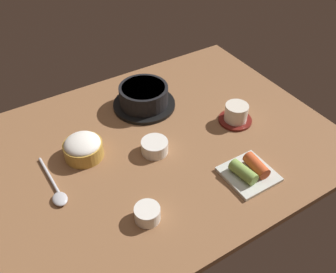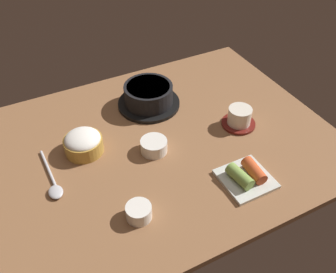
{
  "view_description": "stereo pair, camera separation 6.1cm",
  "coord_description": "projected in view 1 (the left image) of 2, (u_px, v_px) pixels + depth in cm",
  "views": [
    {
      "loc": [
        -38.21,
        -67.07,
        73.68
      ],
      "look_at": [
        2.0,
        -2.0,
        5.0
      ],
      "focal_mm": 39.19,
      "sensor_mm": 36.0,
      "label": 1
    },
    {
      "loc": [
        -32.92,
        -70.05,
        73.68
      ],
      "look_at": [
        2.0,
        -2.0,
        5.0
      ],
      "focal_mm": 39.19,
      "sensor_mm": 36.0,
      "label": 2
    }
  ],
  "objects": [
    {
      "name": "side_bowl_near",
      "position": [
        147.0,
        213.0,
        0.85
      ],
      "size": [
        6.14,
        6.14,
        3.65
      ],
      "color": "white",
      "rests_on": "dining_table"
    },
    {
      "name": "stone_pot",
      "position": [
        144.0,
        97.0,
        1.16
      ],
      "size": [
        19.9,
        19.9,
        7.29
      ],
      "color": "black",
      "rests_on": "dining_table"
    },
    {
      "name": "tea_cup_with_saucer",
      "position": [
        236.0,
        114.0,
        1.11
      ],
      "size": [
        10.21,
        10.21,
        5.97
      ],
      "color": "maroon",
      "rests_on": "dining_table"
    },
    {
      "name": "kimchi_plate",
      "position": [
        249.0,
        171.0,
        0.95
      ],
      "size": [
        12.58,
        12.58,
        4.29
      ],
      "color": "silver",
      "rests_on": "dining_table"
    },
    {
      "name": "banchan_cup_center",
      "position": [
        155.0,
        146.0,
        1.01
      ],
      "size": [
        7.5,
        7.5,
        3.7
      ],
      "color": "white",
      "rests_on": "dining_table"
    },
    {
      "name": "dining_table",
      "position": [
        158.0,
        145.0,
        1.06
      ],
      "size": [
        100.0,
        76.0,
        2.0
      ],
      "primitive_type": "cube",
      "color": "brown",
      "rests_on": "ground"
    },
    {
      "name": "rice_bowl",
      "position": [
        83.0,
        147.0,
        0.99
      ],
      "size": [
        10.75,
        10.75,
        6.29
      ],
      "color": "#B78C38",
      "rests_on": "dining_table"
    },
    {
      "name": "spoon",
      "position": [
        57.0,
        192.0,
        0.91
      ],
      "size": [
        3.6,
        18.83,
        1.35
      ],
      "color": "#B7B7BC",
      "rests_on": "dining_table"
    }
  ]
}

